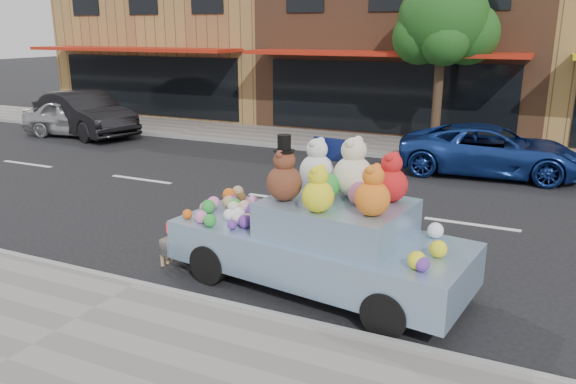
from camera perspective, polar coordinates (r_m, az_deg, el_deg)
The scene contains 12 objects.
ground at distance 12.48m, azimuth -0.33°, elevation -0.73°, with size 120.00×120.00×0.00m, color black.
near_sidewalk at distance 7.57m, azimuth -22.55°, elevation -13.29°, with size 60.00×3.00×0.12m, color gray.
far_sidewalk at distance 18.38m, azimuth 8.43°, elevation 4.79°, with size 60.00×3.00×0.12m, color gray.
near_kerb at distance 8.51m, azimuth -15.11°, elevation -9.18°, with size 60.00×0.12×0.13m, color gray.
far_kerb at distance 16.97m, azimuth 6.95°, elevation 3.93°, with size 60.00×0.12×0.13m, color gray.
storefront_left at distance 27.32m, azimuth -8.88°, elevation 16.01°, with size 10.00×9.80×7.30m.
storefront_mid at distance 23.33m, azimuth 12.88°, elevation 15.81°, with size 10.00×9.80×7.30m.
street_tree at distance 17.61m, azimuth 15.55°, elevation 15.82°, with size 3.00×2.70×5.22m.
car_silver at distance 21.21m, azimuth -20.59°, elevation 7.08°, with size 1.54×3.84×1.31m, color #A4A4A8.
car_blue at distance 15.40m, azimuth 19.96°, elevation 3.99°, with size 2.11×4.58×1.27m, color navy.
car_dark at distance 21.29m, azimuth -20.01°, elevation 7.49°, with size 1.64×4.70×1.55m, color black.
art_car at distance 8.06m, azimuth 3.28°, elevation -4.30°, with size 4.68×2.34×2.27m.
Camera 1 is at (5.12, -10.78, 3.62)m, focal length 35.00 mm.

